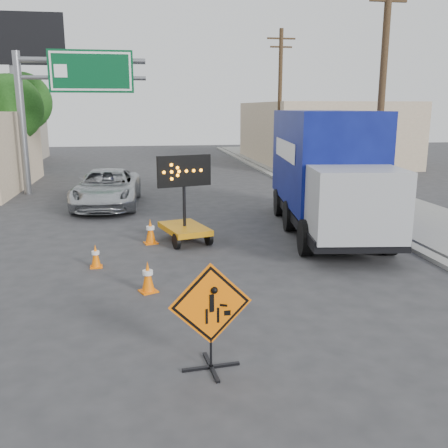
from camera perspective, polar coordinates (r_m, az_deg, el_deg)
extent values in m
plane|color=#2D2D30|center=(8.90, -2.96, -14.91)|extent=(100.00, 100.00, 0.00)
cube|color=gray|center=(24.54, 9.95, 3.25)|extent=(0.40, 60.00, 0.12)
cube|color=gray|center=(25.38, 14.88, 3.37)|extent=(4.00, 60.00, 0.15)
cube|color=#CBB593|center=(40.31, 10.95, 10.21)|extent=(10.00, 14.00, 4.60)
cylinder|color=slate|center=(26.44, -22.07, 10.49)|extent=(0.36, 0.36, 6.80)
cylinder|color=slate|center=(26.05, -15.91, 17.53)|extent=(6.00, 0.28, 0.28)
cylinder|color=slate|center=(25.99, -15.80, 15.78)|extent=(6.00, 0.20, 0.20)
cube|color=#054120|center=(25.86, -14.95, 16.51)|extent=(4.00, 0.10, 2.00)
cube|color=silver|center=(25.79, -14.96, 16.52)|extent=(3.80, 0.01, 1.80)
cylinder|color=slate|center=(34.68, -22.66, 12.67)|extent=(0.44, 0.44, 9.00)
cube|color=silver|center=(34.73, -22.96, 18.95)|extent=(6.00, 0.25, 3.00)
cube|color=black|center=(34.59, -23.02, 18.97)|extent=(6.10, 0.04, 3.10)
cylinder|color=#45301D|center=(19.89, 17.55, 13.45)|extent=(0.26, 0.26, 9.00)
cube|color=#45301D|center=(20.23, 18.27, 23.10)|extent=(1.40, 0.10, 0.10)
cylinder|color=#45301D|center=(33.02, 6.38, 13.59)|extent=(0.26, 0.26, 9.00)
cube|color=#45301D|center=(33.29, 6.57, 20.32)|extent=(1.80, 0.10, 0.10)
cube|color=#45301D|center=(33.23, 6.54, 19.46)|extent=(1.40, 0.10, 0.10)
cylinder|color=#45301D|center=(30.77, -22.94, 7.33)|extent=(0.28, 0.28, 3.25)
sphere|color=#173F12|center=(30.67, -23.37, 12.07)|extent=(3.71, 3.71, 3.71)
cylinder|color=#45301D|center=(38.76, -21.71, 8.67)|extent=(0.28, 0.28, 3.58)
sphere|color=#173F12|center=(38.69, -22.07, 12.82)|extent=(4.10, 4.10, 4.10)
cube|color=black|center=(8.55, -1.49, -16.01)|extent=(0.97, 0.16, 0.04)
cube|color=black|center=(8.55, -1.49, -16.01)|extent=(0.16, 0.97, 0.04)
cylinder|color=black|center=(8.38, -1.50, -13.89)|extent=(0.04, 0.04, 0.75)
cube|color=#FF6D05|center=(8.07, -1.54, -9.12)|extent=(1.37, 0.16, 1.37)
cube|color=black|center=(8.07, -1.54, -9.12)|extent=(1.27, 0.13, 1.28)
cube|color=#C67C0B|center=(15.92, -4.52, -0.52)|extent=(1.66, 2.19, 0.17)
cylinder|color=black|center=(15.69, -4.59, 3.45)|extent=(0.10, 0.10, 2.14)
cube|color=black|center=(15.59, -4.64, 6.09)|extent=(1.71, 0.58, 0.97)
imported|color=#B4B7BC|center=(22.20, -13.22, 4.00)|extent=(2.92, 5.85, 1.59)
cube|color=black|center=(17.44, 11.55, 1.13)|extent=(3.66, 8.77, 0.32)
cube|color=#070D53|center=(17.95, 10.86, 7.51)|extent=(3.51, 6.88, 3.19)
cube|color=#9EA0A5|center=(14.19, 16.57, 2.28)|extent=(2.68, 2.22, 1.91)
cube|color=#FF6D05|center=(11.87, -8.64, -7.59)|extent=(0.49, 0.49, 0.03)
cone|color=#FF6D05|center=(11.74, -8.70, -5.89)|extent=(0.29, 0.29, 0.71)
cylinder|color=silver|center=(11.72, -8.71, -5.50)|extent=(0.24, 0.24, 0.10)
cube|color=#FF6D05|center=(13.90, -14.39, -4.75)|extent=(0.35, 0.35, 0.03)
cone|color=#FF6D05|center=(13.81, -14.46, -3.48)|extent=(0.25, 0.25, 0.61)
cylinder|color=silver|center=(13.79, -14.48, -3.20)|extent=(0.21, 0.21, 0.09)
cube|color=#FF6D05|center=(15.97, -8.36, -2.14)|extent=(0.49, 0.49, 0.03)
cone|color=#FF6D05|center=(15.87, -8.41, -0.76)|extent=(0.31, 0.31, 0.76)
cylinder|color=silver|center=(15.85, -8.42, -0.44)|extent=(0.26, 0.26, 0.11)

